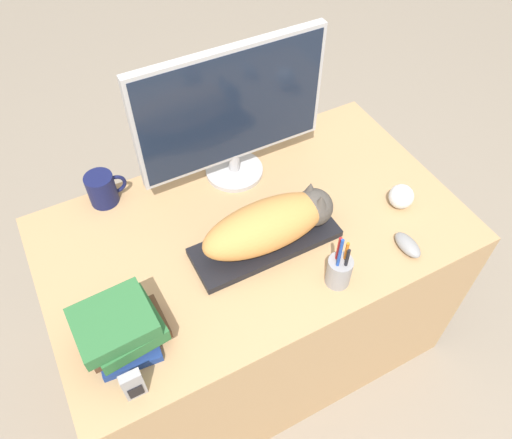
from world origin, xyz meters
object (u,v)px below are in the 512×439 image
at_px(cat, 273,223).
at_px(computer_mouse, 408,245).
at_px(keyboard, 264,243).
at_px(phone, 133,385).
at_px(coffee_mug, 103,189).
at_px(monitor, 232,112).
at_px(baseball, 401,196).
at_px(book_stack, 121,329).
at_px(pen_cup, 339,270).

bearing_deg(cat, computer_mouse, -31.42).
xyz_separation_m(keyboard, cat, (0.03, 0.00, 0.08)).
relative_size(cat, phone, 4.13).
height_order(coffee_mug, phone, coffee_mug).
xyz_separation_m(cat, monitor, (0.03, 0.32, 0.17)).
bearing_deg(cat, phone, -153.93).
distance_m(computer_mouse, baseball, 0.18).
xyz_separation_m(keyboard, coffee_mug, (-0.36, 0.40, 0.04)).
bearing_deg(book_stack, monitor, 39.45).
xyz_separation_m(baseball, phone, (-0.94, -0.19, 0.01)).
bearing_deg(pen_cup, coffee_mug, 128.79).
relative_size(keyboard, coffee_mug, 3.55).
bearing_deg(pen_cup, phone, -175.89).
relative_size(keyboard, monitor, 0.73).
height_order(monitor, coffee_mug, monitor).
bearing_deg(monitor, book_stack, -140.55).
distance_m(cat, monitor, 0.36).
relative_size(computer_mouse, baseball, 1.29).
bearing_deg(monitor, pen_cup, -83.12).
bearing_deg(monitor, computer_mouse, -59.52).
distance_m(monitor, pen_cup, 0.57).
bearing_deg(phone, computer_mouse, 2.80).
distance_m(cat, computer_mouse, 0.41).
distance_m(monitor, baseball, 0.59).
relative_size(pen_cup, baseball, 2.60).
bearing_deg(book_stack, cat, 12.80).
distance_m(pen_cup, book_stack, 0.59).
bearing_deg(pen_cup, baseball, 23.89).
height_order(phone, book_stack, book_stack).
xyz_separation_m(keyboard, monitor, (0.06, 0.32, 0.24)).
relative_size(monitor, book_stack, 2.83).
height_order(coffee_mug, baseball, coffee_mug).
bearing_deg(monitor, cat, -95.65).
height_order(monitor, pen_cup, monitor).
relative_size(computer_mouse, book_stack, 0.47).
bearing_deg(pen_cup, computer_mouse, -0.43).
relative_size(keyboard, baseball, 5.68).
bearing_deg(keyboard, pen_cup, -59.46).
distance_m(cat, coffee_mug, 0.56).
height_order(keyboard, computer_mouse, computer_mouse).
relative_size(computer_mouse, coffee_mug, 0.81).
distance_m(monitor, coffee_mug, 0.48).
relative_size(cat, computer_mouse, 4.16).
xyz_separation_m(phone, book_stack, (0.02, 0.14, 0.02)).
bearing_deg(phone, coffee_mug, 79.48).
relative_size(computer_mouse, pen_cup, 0.50).
relative_size(computer_mouse, phone, 0.99).
relative_size(monitor, pen_cup, 3.01).
relative_size(cat, book_stack, 1.94).
bearing_deg(monitor, baseball, -43.19).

